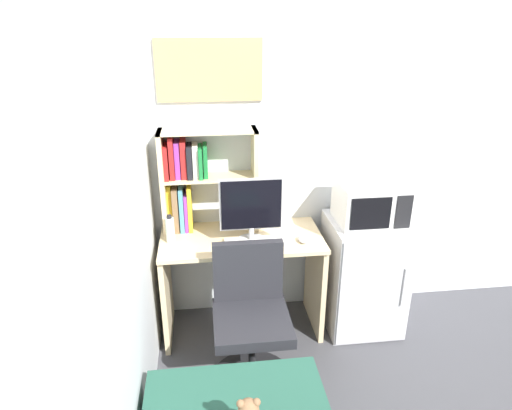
{
  "coord_description": "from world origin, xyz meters",
  "views": [
    {
      "loc": [
        -1.22,
        -3.09,
        2.19
      ],
      "look_at": [
        -0.88,
        -0.31,
        1.03
      ],
      "focal_mm": 31.3,
      "sensor_mm": 36.0,
      "label": 1
    }
  ],
  "objects_px": {
    "microwave": "(370,203)",
    "wall_corkboard": "(209,70)",
    "hutch_bookshelf": "(194,178)",
    "mini_fridge": "(363,274)",
    "monitor": "(251,209)",
    "desk_chair": "(251,327)",
    "computer_mouse": "(303,239)",
    "water_bottle": "(170,230)",
    "keyboard": "(254,242)"
  },
  "relations": [
    {
      "from": "wall_corkboard",
      "to": "desk_chair",
      "type": "bearing_deg",
      "value": -77.1
    },
    {
      "from": "mini_fridge",
      "to": "keyboard",
      "type": "bearing_deg",
      "value": -175.23
    },
    {
      "from": "desk_chair",
      "to": "wall_corkboard",
      "type": "xyz_separation_m",
      "value": [
        -0.18,
        0.79,
        1.48
      ]
    },
    {
      "from": "desk_chair",
      "to": "mini_fridge",
      "type": "bearing_deg",
      "value": 28.4
    },
    {
      "from": "computer_mouse",
      "to": "wall_corkboard",
      "type": "distance_m",
      "value": 1.3
    },
    {
      "from": "desk_chair",
      "to": "microwave",
      "type": "bearing_deg",
      "value": 28.55
    },
    {
      "from": "hutch_bookshelf",
      "to": "computer_mouse",
      "type": "xyz_separation_m",
      "value": [
        0.72,
        -0.3,
        -0.37
      ]
    },
    {
      "from": "mini_fridge",
      "to": "microwave",
      "type": "height_order",
      "value": "microwave"
    },
    {
      "from": "mini_fridge",
      "to": "desk_chair",
      "type": "xyz_separation_m",
      "value": [
        -0.9,
        -0.49,
        -0.02
      ]
    },
    {
      "from": "computer_mouse",
      "to": "desk_chair",
      "type": "height_order",
      "value": "desk_chair"
    },
    {
      "from": "hutch_bookshelf",
      "to": "mini_fridge",
      "type": "height_order",
      "value": "hutch_bookshelf"
    },
    {
      "from": "hutch_bookshelf",
      "to": "mini_fridge",
      "type": "relative_size",
      "value": 0.85
    },
    {
      "from": "mini_fridge",
      "to": "wall_corkboard",
      "type": "xyz_separation_m",
      "value": [
        -1.08,
        0.31,
        1.45
      ]
    },
    {
      "from": "hutch_bookshelf",
      "to": "monitor",
      "type": "distance_m",
      "value": 0.47
    },
    {
      "from": "monitor",
      "to": "computer_mouse",
      "type": "distance_m",
      "value": 0.42
    },
    {
      "from": "monitor",
      "to": "hutch_bookshelf",
      "type": "bearing_deg",
      "value": 145.32
    },
    {
      "from": "desk_chair",
      "to": "hutch_bookshelf",
      "type": "bearing_deg",
      "value": 114.3
    },
    {
      "from": "hutch_bookshelf",
      "to": "desk_chair",
      "type": "xyz_separation_m",
      "value": [
        0.32,
        -0.7,
        -0.76
      ]
    },
    {
      "from": "monitor",
      "to": "mini_fridge",
      "type": "xyz_separation_m",
      "value": [
        0.85,
        0.04,
        -0.59
      ]
    },
    {
      "from": "computer_mouse",
      "to": "hutch_bookshelf",
      "type": "bearing_deg",
      "value": 157.26
    },
    {
      "from": "mini_fridge",
      "to": "wall_corkboard",
      "type": "distance_m",
      "value": 1.84
    },
    {
      "from": "water_bottle",
      "to": "desk_chair",
      "type": "distance_m",
      "value": 0.85
    },
    {
      "from": "mini_fridge",
      "to": "computer_mouse",
      "type": "bearing_deg",
      "value": -169.8
    },
    {
      "from": "hutch_bookshelf",
      "to": "keyboard",
      "type": "height_order",
      "value": "hutch_bookshelf"
    },
    {
      "from": "microwave",
      "to": "wall_corkboard",
      "type": "bearing_deg",
      "value": 164.36
    },
    {
      "from": "hutch_bookshelf",
      "to": "wall_corkboard",
      "type": "bearing_deg",
      "value": 34.12
    },
    {
      "from": "keyboard",
      "to": "wall_corkboard",
      "type": "height_order",
      "value": "wall_corkboard"
    },
    {
      "from": "computer_mouse",
      "to": "wall_corkboard",
      "type": "xyz_separation_m",
      "value": [
        -0.59,
        0.39,
        1.09
      ]
    },
    {
      "from": "monitor",
      "to": "water_bottle",
      "type": "bearing_deg",
      "value": 173.86
    },
    {
      "from": "monitor",
      "to": "desk_chair",
      "type": "height_order",
      "value": "monitor"
    },
    {
      "from": "hutch_bookshelf",
      "to": "monitor",
      "type": "xyz_separation_m",
      "value": [
        0.37,
        -0.26,
        -0.15
      ]
    },
    {
      "from": "water_bottle",
      "to": "wall_corkboard",
      "type": "height_order",
      "value": "wall_corkboard"
    },
    {
      "from": "microwave",
      "to": "wall_corkboard",
      "type": "height_order",
      "value": "wall_corkboard"
    },
    {
      "from": "computer_mouse",
      "to": "desk_chair",
      "type": "distance_m",
      "value": 0.69
    },
    {
      "from": "microwave",
      "to": "wall_corkboard",
      "type": "distance_m",
      "value": 1.43
    },
    {
      "from": "computer_mouse",
      "to": "monitor",
      "type": "bearing_deg",
      "value": 172.54
    },
    {
      "from": "monitor",
      "to": "keyboard",
      "type": "relative_size",
      "value": 1.13
    },
    {
      "from": "hutch_bookshelf",
      "to": "wall_corkboard",
      "type": "relative_size",
      "value": 1.03
    },
    {
      "from": "monitor",
      "to": "mini_fridge",
      "type": "bearing_deg",
      "value": 2.89
    },
    {
      "from": "keyboard",
      "to": "desk_chair",
      "type": "xyz_separation_m",
      "value": [
        -0.07,
        -0.42,
        -0.38
      ]
    },
    {
      "from": "monitor",
      "to": "desk_chair",
      "type": "bearing_deg",
      "value": -97.07
    },
    {
      "from": "mini_fridge",
      "to": "water_bottle",
      "type": "bearing_deg",
      "value": 179.32
    },
    {
      "from": "mini_fridge",
      "to": "desk_chair",
      "type": "distance_m",
      "value": 1.02
    },
    {
      "from": "monitor",
      "to": "desk_chair",
      "type": "relative_size",
      "value": 0.5
    },
    {
      "from": "monitor",
      "to": "keyboard",
      "type": "xyz_separation_m",
      "value": [
        0.02,
        -0.03,
        -0.24
      ]
    },
    {
      "from": "keyboard",
      "to": "desk_chair",
      "type": "height_order",
      "value": "desk_chair"
    },
    {
      "from": "computer_mouse",
      "to": "mini_fridge",
      "type": "height_order",
      "value": "mini_fridge"
    },
    {
      "from": "computer_mouse",
      "to": "water_bottle",
      "type": "xyz_separation_m",
      "value": [
        -0.9,
        0.11,
        0.07
      ]
    },
    {
      "from": "microwave",
      "to": "wall_corkboard",
      "type": "xyz_separation_m",
      "value": [
        -1.08,
        0.3,
        0.88
      ]
    },
    {
      "from": "mini_fridge",
      "to": "microwave",
      "type": "xyz_separation_m",
      "value": [
        0.0,
        0.0,
        0.58
      ]
    }
  ]
}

